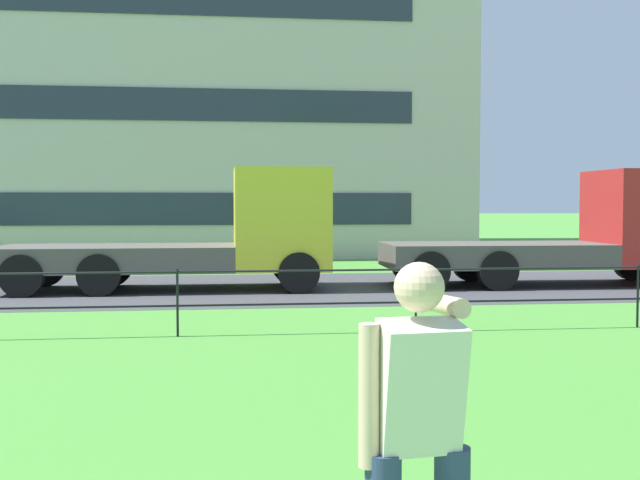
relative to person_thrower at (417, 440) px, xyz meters
name	(u,v)px	position (x,y,z in m)	size (l,w,h in m)	color
street_strip	(273,288)	(0.25, 14.70, -0.92)	(80.00, 7.03, 0.01)	#424247
park_fence	(299,290)	(0.25, 8.30, -0.25)	(32.27, 0.04, 1.00)	black
person_thrower	(417,440)	(0.00, 0.00, 0.00)	(0.51, 0.82, 1.70)	navy
flatbed_truck_right	(216,236)	(-1.06, 14.60, 0.30)	(7.31, 2.45, 2.75)	yellow
flatbed_truck_center	(583,234)	(7.68, 14.57, 0.30)	(7.35, 2.56, 2.75)	#B22323
apartment_building_background	(69,38)	(-7.45, 31.56, 8.11)	(31.44, 15.98, 18.06)	beige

